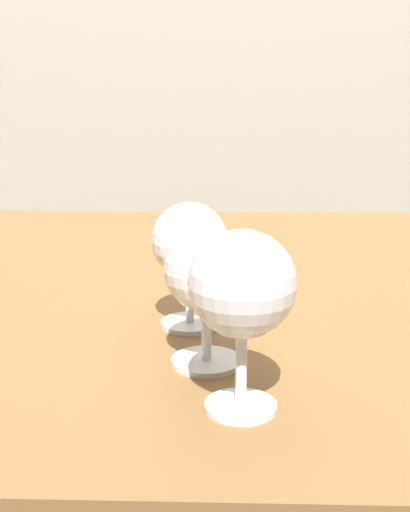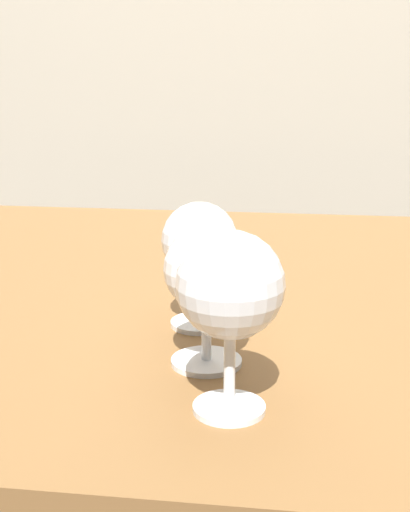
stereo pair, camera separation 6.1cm
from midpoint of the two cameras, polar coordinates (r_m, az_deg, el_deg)
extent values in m
cube|color=brown|center=(0.87, 4.17, -3.37)|extent=(1.25, 0.89, 0.03)
cylinder|color=white|center=(0.57, 5.11, -12.06)|extent=(0.06, 0.06, 0.00)
cylinder|color=white|center=(0.55, 5.20, -8.54)|extent=(0.01, 0.01, 0.07)
sphere|color=white|center=(0.53, 5.36, -2.36)|extent=(0.08, 0.08, 0.08)
ellipsoid|color=gold|center=(0.53, 5.35, -2.56)|extent=(0.07, 0.07, 0.03)
cylinder|color=white|center=(0.65, 2.75, -8.46)|extent=(0.06, 0.06, 0.00)
cylinder|color=white|center=(0.63, 2.78, -5.78)|extent=(0.01, 0.01, 0.06)
sphere|color=white|center=(0.62, 2.85, -1.06)|extent=(0.08, 0.08, 0.08)
ellipsoid|color=maroon|center=(0.62, 2.85, -1.21)|extent=(0.07, 0.07, 0.03)
cylinder|color=white|center=(0.74, 1.97, -5.42)|extent=(0.06, 0.06, 0.00)
cylinder|color=white|center=(0.73, 2.00, -2.99)|extent=(0.01, 0.01, 0.06)
sphere|color=white|center=(0.71, 2.04, 1.26)|extent=(0.08, 0.08, 0.08)
ellipsoid|color=beige|center=(0.71, 2.04, 1.18)|extent=(0.07, 0.07, 0.03)
camera|label=1|loc=(0.03, -87.14, 0.78)|focal=50.10mm
camera|label=2|loc=(0.03, 92.86, -0.78)|focal=50.10mm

